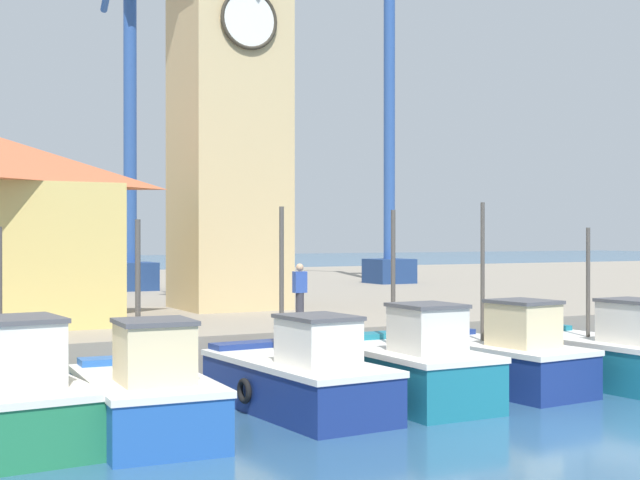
# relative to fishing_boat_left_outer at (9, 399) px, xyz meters

# --- Properties ---
(ground_plane) EXTENTS (300.00, 300.00, 0.00)m
(ground_plane) POSITION_rel_fishing_boat_left_outer_xyz_m (9.51, -5.08, -0.74)
(ground_plane) COLOR #2D567A
(quay_wharf) EXTENTS (120.00, 40.00, 1.27)m
(quay_wharf) POSITION_rel_fishing_boat_left_outer_xyz_m (9.51, 23.21, -0.11)
(quay_wharf) COLOR gray
(quay_wharf) RESTS_ON ground
(fishing_boat_left_outer) EXTENTS (2.48, 5.22, 3.78)m
(fishing_boat_left_outer) POSITION_rel_fishing_boat_left_outer_xyz_m (0.00, 0.00, 0.00)
(fishing_boat_left_outer) COLOR #237A4C
(fishing_boat_left_outer) RESTS_ON ground
(fishing_boat_left_inner) EXTENTS (2.27, 4.33, 3.92)m
(fishing_boat_left_inner) POSITION_rel_fishing_boat_left_outer_xyz_m (2.22, -0.84, -0.02)
(fishing_boat_left_inner) COLOR #2356A8
(fishing_boat_left_inner) RESTS_ON ground
(fishing_boat_mid_left) EXTENTS (2.36, 5.16, 4.24)m
(fishing_boat_mid_left) POSITION_rel_fishing_boat_left_outer_xyz_m (5.65, -0.06, -0.05)
(fishing_boat_mid_left) COLOR navy
(fishing_boat_mid_left) RESTS_ON ground
(fishing_boat_center) EXTENTS (2.19, 4.47, 4.19)m
(fishing_boat_center) POSITION_rel_fishing_boat_left_outer_xyz_m (8.19, -0.30, 0.01)
(fishing_boat_center) COLOR #196B7F
(fishing_boat_center) RESTS_ON ground
(fishing_boat_mid_right) EXTENTS (2.38, 4.69, 4.42)m
(fishing_boat_mid_right) POSITION_rel_fishing_boat_left_outer_xyz_m (11.06, 0.12, -0.02)
(fishing_boat_mid_right) COLOR navy
(fishing_boat_mid_right) RESTS_ON ground
(fishing_boat_right_inner) EXTENTS (2.28, 5.04, 3.82)m
(fishing_boat_right_inner) POSITION_rel_fishing_boat_left_outer_xyz_m (13.72, -0.69, -0.02)
(fishing_boat_right_inner) COLOR #196B7F
(fishing_boat_right_inner) RESTS_ON ground
(clock_tower) EXTENTS (3.70, 3.70, 15.37)m
(clock_tower) POSITION_rel_fishing_boat_left_outer_xyz_m (8.33, 10.45, 7.81)
(clock_tower) COLOR tan
(clock_tower) RESTS_ON quay_wharf
(port_crane_near) EXTENTS (2.19, 10.48, 17.82)m
(port_crane_near) POSITION_rel_fishing_boat_left_outer_xyz_m (8.14, 21.64, 7.15)
(port_crane_near) COLOR navy
(port_crane_near) RESTS_ON quay_wharf
(port_crane_far) EXTENTS (2.88, 8.95, 20.10)m
(port_crane_far) POSITION_rel_fishing_boat_left_outer_xyz_m (21.00, 21.18, 8.47)
(port_crane_far) COLOR navy
(port_crane_far) RESTS_ON quay_wharf
(dock_worker_near_tower) EXTENTS (0.34, 0.22, 1.62)m
(dock_worker_near_tower) POSITION_rel_fishing_boat_left_outer_xyz_m (7.99, 4.58, 1.37)
(dock_worker_near_tower) COLOR #33333D
(dock_worker_near_tower) RESTS_ON quay_wharf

